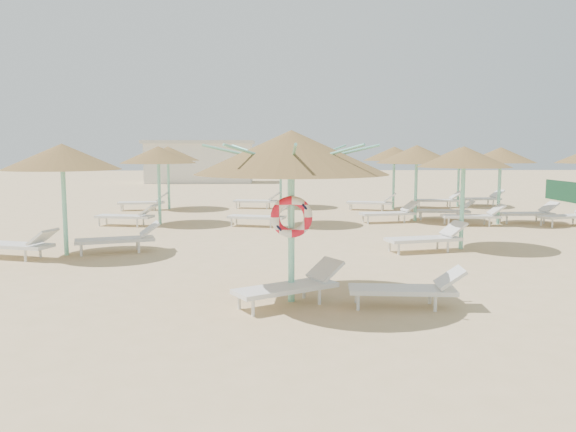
{
  "coord_description": "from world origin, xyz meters",
  "views": [
    {
      "loc": [
        -0.7,
        -9.2,
        2.56
      ],
      "look_at": [
        -0.33,
        1.43,
        1.3
      ],
      "focal_mm": 35.0,
      "sensor_mm": 36.0,
      "label": 1
    }
  ],
  "objects": [
    {
      "name": "main_palapa",
      "position": [
        -0.32,
        0.08,
        2.5
      ],
      "size": [
        3.21,
        3.21,
        2.88
      ],
      "color": "#7EDCC0",
      "rests_on": "ground"
    },
    {
      "name": "ground",
      "position": [
        0.0,
        0.0,
        0.0
      ],
      "size": [
        120.0,
        120.0,
        0.0
      ],
      "primitive_type": "plane",
      "color": "tan",
      "rests_on": "ground"
    },
    {
      "name": "service_hut",
      "position": [
        -6.0,
        35.0,
        1.64
      ],
      "size": [
        8.4,
        4.4,
        3.25
      ],
      "color": "silver",
      "rests_on": "ground"
    },
    {
      "name": "lounger_main_b",
      "position": [
        1.59,
        -0.35,
        0.32
      ],
      "size": [
        1.89,
        0.72,
        0.67
      ],
      "rotation": [
        0.0,
        0.0,
        -0.09
      ],
      "color": "white",
      "rests_on": "ground"
    },
    {
      "name": "lounger_main_a",
      "position": [
        -0.31,
        -0.12,
        0.33
      ],
      "size": [
        1.93,
        1.44,
        0.69
      ],
      "rotation": [
        0.0,
        0.0,
        0.52
      ],
      "color": "white",
      "rests_on": "ground"
    },
    {
      "name": "palapa_field",
      "position": [
        2.58,
        10.48,
        2.3
      ],
      "size": [
        20.41,
        13.84,
        2.72
      ],
      "color": "#7EDCC0",
      "rests_on": "ground"
    }
  ]
}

